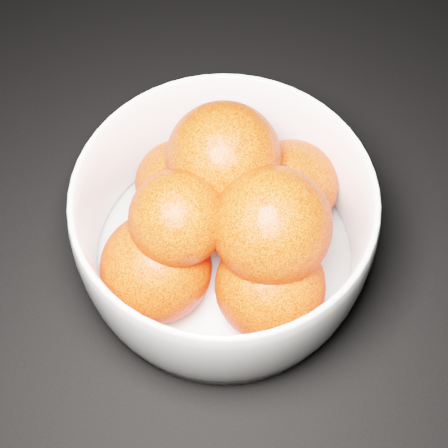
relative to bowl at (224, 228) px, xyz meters
The scene contains 2 objects.
bowl is the anchor object (origin of this frame).
orange_pile 0.02m from the bowl, 15.49° to the right, with size 0.18×0.20×0.13m.
Camera 1 is at (0.37, -0.21, 0.48)m, focal length 50.00 mm.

